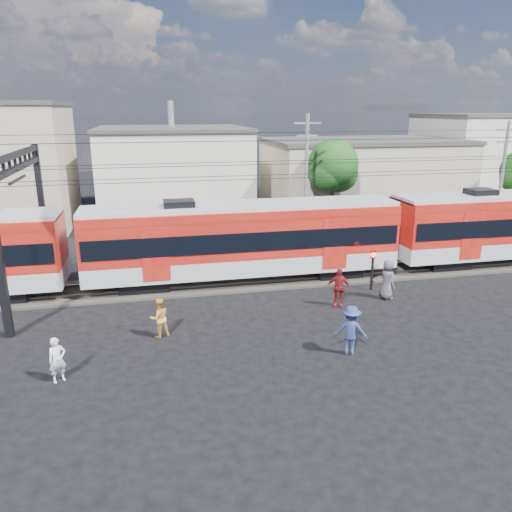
{
  "coord_description": "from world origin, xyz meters",
  "views": [
    {
      "loc": [
        -4.22,
        -16.49,
        8.83
      ],
      "look_at": [
        0.45,
        5.0,
        2.29
      ],
      "focal_mm": 35.0,
      "sensor_mm": 36.0,
      "label": 1
    }
  ],
  "objects_px": {
    "pedestrian_c": "(351,330)",
    "car_silver": "(503,231)",
    "crossing_signal": "(373,263)",
    "pedestrian_a": "(57,360)",
    "commuter_train": "(247,237)"
  },
  "relations": [
    {
      "from": "pedestrian_c",
      "to": "commuter_train",
      "type": "bearing_deg",
      "value": -52.61
    },
    {
      "from": "car_silver",
      "to": "commuter_train",
      "type": "bearing_deg",
      "value": 102.68
    },
    {
      "from": "pedestrian_a",
      "to": "pedestrian_c",
      "type": "relative_size",
      "value": 0.83
    },
    {
      "from": "commuter_train",
      "to": "car_silver",
      "type": "distance_m",
      "value": 19.75
    },
    {
      "from": "pedestrian_c",
      "to": "car_silver",
      "type": "bearing_deg",
      "value": -117.83
    },
    {
      "from": "commuter_train",
      "to": "crossing_signal",
      "type": "height_order",
      "value": "commuter_train"
    },
    {
      "from": "pedestrian_c",
      "to": "car_silver",
      "type": "distance_m",
      "value": 21.66
    },
    {
      "from": "commuter_train",
      "to": "pedestrian_c",
      "type": "bearing_deg",
      "value": -76.19
    },
    {
      "from": "pedestrian_c",
      "to": "car_silver",
      "type": "xyz_separation_m",
      "value": [
        16.93,
        13.51,
        -0.29
      ]
    },
    {
      "from": "pedestrian_c",
      "to": "crossing_signal",
      "type": "bearing_deg",
      "value": -97.4
    },
    {
      "from": "pedestrian_a",
      "to": "pedestrian_c",
      "type": "distance_m",
      "value": 10.31
    },
    {
      "from": "commuter_train",
      "to": "pedestrian_c",
      "type": "height_order",
      "value": "commuter_train"
    },
    {
      "from": "car_silver",
      "to": "crossing_signal",
      "type": "relative_size",
      "value": 1.91
    },
    {
      "from": "pedestrian_c",
      "to": "car_silver",
      "type": "relative_size",
      "value": 0.49
    },
    {
      "from": "car_silver",
      "to": "crossing_signal",
      "type": "distance_m",
      "value": 15.13
    }
  ]
}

